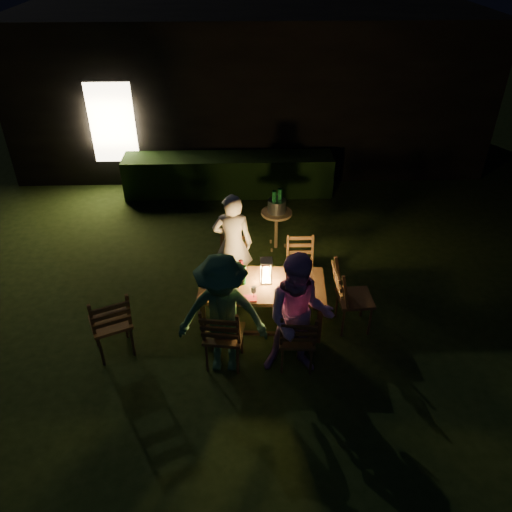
{
  "coord_description": "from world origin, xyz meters",
  "views": [
    {
      "loc": [
        -0.26,
        -5.63,
        4.69
      ],
      "look_at": [
        -0.07,
        -0.1,
        0.97
      ],
      "focal_mm": 35.0,
      "sensor_mm": 36.0,
      "label": 1
    }
  ],
  "objects_px": {
    "dining_table": "(262,288)",
    "chair_spare": "(113,333)",
    "chair_near_left": "(224,345)",
    "bottle_bucket_a": "(274,204)",
    "ice_bucket": "(277,206)",
    "side_table": "(277,216)",
    "person_house_side": "(233,244)",
    "person_opp_left": "(222,316)",
    "chair_far_left": "(233,275)",
    "chair_end": "(352,308)",
    "bottle_table": "(243,275)",
    "lantern": "(266,272)",
    "chair_far_right": "(300,276)",
    "chair_near_right": "(297,348)",
    "bottle_bucket_b": "(280,202)",
    "person_opp_right": "(299,317)"
  },
  "relations": [
    {
      "from": "dining_table",
      "to": "chair_spare",
      "type": "distance_m",
      "value": 2.01
    },
    {
      "from": "chair_end",
      "to": "bottle_table",
      "type": "relative_size",
      "value": 3.8
    },
    {
      "from": "bottle_table",
      "to": "side_table",
      "type": "distance_m",
      "value": 2.04
    },
    {
      "from": "bottle_bucket_b",
      "to": "chair_near_right",
      "type": "bearing_deg",
      "value": -89.63
    },
    {
      "from": "chair_far_left",
      "to": "chair_far_right",
      "type": "distance_m",
      "value": 1.0
    },
    {
      "from": "chair_end",
      "to": "person_opp_right",
      "type": "xyz_separation_m",
      "value": [
        -0.83,
        -0.76,
        0.52
      ]
    },
    {
      "from": "chair_spare",
      "to": "person_house_side",
      "type": "bearing_deg",
      "value": 17.39
    },
    {
      "from": "dining_table",
      "to": "bottle_bucket_a",
      "type": "relative_size",
      "value": 5.36
    },
    {
      "from": "ice_bucket",
      "to": "bottle_bucket_a",
      "type": "distance_m",
      "value": 0.08
    },
    {
      "from": "chair_far_left",
      "to": "chair_end",
      "type": "distance_m",
      "value": 1.85
    },
    {
      "from": "bottle_table",
      "to": "bottle_bucket_a",
      "type": "bearing_deg",
      "value": 74.56
    },
    {
      "from": "chair_end",
      "to": "chair_near_right",
      "type": "bearing_deg",
      "value": -52.2
    },
    {
      "from": "person_house_side",
      "to": "lantern",
      "type": "distance_m",
      "value": 0.92
    },
    {
      "from": "chair_spare",
      "to": "ice_bucket",
      "type": "height_order",
      "value": "chair_spare"
    },
    {
      "from": "chair_end",
      "to": "bottle_bucket_a",
      "type": "relative_size",
      "value": 3.32
    },
    {
      "from": "person_house_side",
      "to": "chair_spare",
      "type": "bearing_deg",
      "value": 45.0
    },
    {
      "from": "lantern",
      "to": "side_table",
      "type": "relative_size",
      "value": 0.5
    },
    {
      "from": "dining_table",
      "to": "person_opp_right",
      "type": "distance_m",
      "value": 0.96
    },
    {
      "from": "chair_near_left",
      "to": "ice_bucket",
      "type": "relative_size",
      "value": 3.5
    },
    {
      "from": "bottle_bucket_b",
      "to": "person_house_side",
      "type": "bearing_deg",
      "value": -123.67
    },
    {
      "from": "person_house_side",
      "to": "person_opp_left",
      "type": "xyz_separation_m",
      "value": [
        -0.11,
        -1.64,
        0.03
      ]
    },
    {
      "from": "dining_table",
      "to": "person_house_side",
      "type": "height_order",
      "value": "person_house_side"
    },
    {
      "from": "dining_table",
      "to": "person_house_side",
      "type": "relative_size",
      "value": 1.08
    },
    {
      "from": "side_table",
      "to": "ice_bucket",
      "type": "relative_size",
      "value": 2.32
    },
    {
      "from": "chair_far_left",
      "to": "bottle_table",
      "type": "distance_m",
      "value": 0.97
    },
    {
      "from": "chair_spare",
      "to": "lantern",
      "type": "distance_m",
      "value": 2.12
    },
    {
      "from": "bottle_bucket_a",
      "to": "chair_far_right",
      "type": "bearing_deg",
      "value": -74.89
    },
    {
      "from": "chair_far_right",
      "to": "side_table",
      "type": "height_order",
      "value": "chair_far_right"
    },
    {
      "from": "person_opp_left",
      "to": "ice_bucket",
      "type": "relative_size",
      "value": 5.52
    },
    {
      "from": "chair_end",
      "to": "person_house_side",
      "type": "bearing_deg",
      "value": -122.91
    },
    {
      "from": "chair_far_right",
      "to": "bottle_bucket_b",
      "type": "distance_m",
      "value": 1.42
    },
    {
      "from": "lantern",
      "to": "side_table",
      "type": "xyz_separation_m",
      "value": [
        0.27,
        1.92,
        -0.24
      ]
    },
    {
      "from": "chair_near_right",
      "to": "side_table",
      "type": "height_order",
      "value": "chair_near_right"
    },
    {
      "from": "chair_end",
      "to": "person_house_side",
      "type": "height_order",
      "value": "person_house_side"
    },
    {
      "from": "person_opp_right",
      "to": "ice_bucket",
      "type": "bearing_deg",
      "value": 95.27
    },
    {
      "from": "chair_far_right",
      "to": "bottle_table",
      "type": "relative_size",
      "value": 3.24
    },
    {
      "from": "ice_bucket",
      "to": "bottle_bucket_a",
      "type": "height_order",
      "value": "bottle_bucket_a"
    },
    {
      "from": "chair_near_left",
      "to": "ice_bucket",
      "type": "height_order",
      "value": "chair_near_left"
    },
    {
      "from": "side_table",
      "to": "bottle_bucket_a",
      "type": "relative_size",
      "value": 2.18
    },
    {
      "from": "side_table",
      "to": "dining_table",
      "type": "bearing_deg",
      "value": -99.46
    },
    {
      "from": "bottle_table",
      "to": "side_table",
      "type": "relative_size",
      "value": 0.4
    },
    {
      "from": "chair_far_right",
      "to": "lantern",
      "type": "xyz_separation_m",
      "value": [
        -0.55,
        -0.68,
        0.57
      ]
    },
    {
      "from": "chair_near_left",
      "to": "chair_near_right",
      "type": "relative_size",
      "value": 1.08
    },
    {
      "from": "person_opp_right",
      "to": "side_table",
      "type": "xyz_separation_m",
      "value": [
        -0.06,
        2.81,
        -0.23
      ]
    },
    {
      "from": "chair_far_right",
      "to": "bottle_table",
      "type": "bearing_deg",
      "value": 40.68
    },
    {
      "from": "side_table",
      "to": "person_opp_left",
      "type": "bearing_deg",
      "value": -106.84
    },
    {
      "from": "chair_near_left",
      "to": "person_opp_left",
      "type": "distance_m",
      "value": 0.51
    },
    {
      "from": "dining_table",
      "to": "chair_end",
      "type": "bearing_deg",
      "value": -0.12
    },
    {
      "from": "lantern",
      "to": "chair_near_left",
      "type": "bearing_deg",
      "value": -125.36
    },
    {
      "from": "chair_near_left",
      "to": "bottle_bucket_a",
      "type": "xyz_separation_m",
      "value": [
        0.78,
        2.66,
        0.54
      ]
    }
  ]
}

